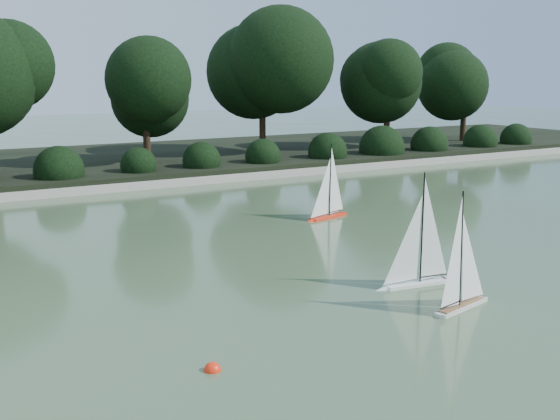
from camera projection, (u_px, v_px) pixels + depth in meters
name	position (u px, v px, depth m)	size (l,w,h in m)	color
ground	(380.00, 286.00, 9.13)	(80.00, 80.00, 0.00)	#385130
pond_coping	(143.00, 185.00, 16.72)	(40.00, 0.35, 0.18)	gray
far_bank	(95.00, 164.00, 20.09)	(40.00, 8.00, 0.30)	black
tree_line	(152.00, 76.00, 18.90)	(26.31, 3.93, 4.39)	black
shrub_hedge	(130.00, 166.00, 17.41)	(29.10, 1.10, 1.10)	black
sailboat_white_a	(412.00, 268.00, 9.09)	(1.16, 0.32, 1.58)	white
sailboat_white_b	(466.00, 288.00, 8.30)	(1.09, 0.41, 1.50)	beige
sailboat_orange	(325.00, 206.00, 13.31)	(1.10, 0.44, 1.51)	#F62E10
race_buoy	(213.00, 370.00, 6.56)	(0.16, 0.16, 0.16)	#FF290D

